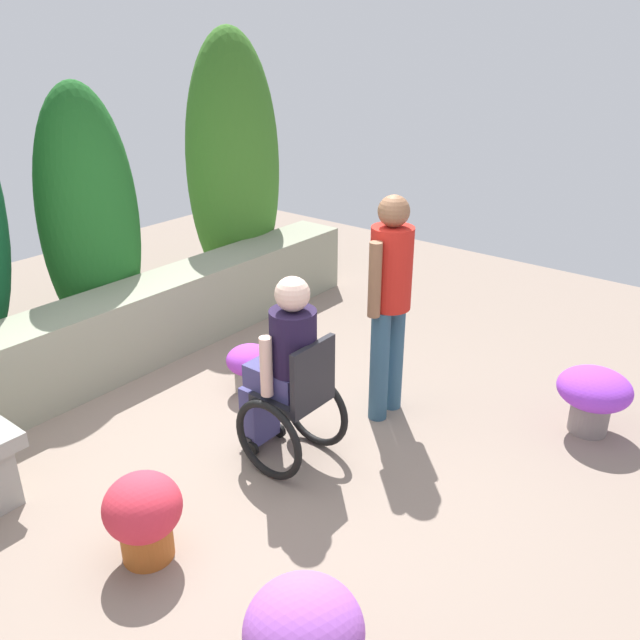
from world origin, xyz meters
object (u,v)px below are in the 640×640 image
flower_pot_red_accent (593,394)px  person_standing_companion (390,294)px  flower_pot_small_foreground (144,514)px  flower_pot_terracotta_by_wall (250,365)px  person_in_wheelchair (288,378)px

flower_pot_red_accent → person_standing_companion: bearing=118.5°
flower_pot_small_foreground → flower_pot_red_accent: bearing=-28.3°
flower_pot_terracotta_by_wall → flower_pot_red_accent: flower_pot_red_accent is taller
person_standing_companion → flower_pot_red_accent: bearing=-57.9°
person_in_wheelchair → flower_pot_small_foreground: 1.23m
flower_pot_small_foreground → person_in_wheelchair: bearing=-0.5°
flower_pot_red_accent → flower_pot_small_foreground: flower_pot_small_foreground is taller
person_standing_companion → flower_pot_red_accent: (0.71, -1.30, -0.67)m
person_in_wheelchair → flower_pot_red_accent: 2.21m
flower_pot_red_accent → flower_pot_small_foreground: (-2.79, 1.50, -0.02)m
person_in_wheelchair → flower_pot_small_foreground: (-1.18, 0.01, -0.33)m
person_in_wheelchair → person_standing_companion: person_standing_companion is taller
person_in_wheelchair → flower_pot_red_accent: size_ratio=2.56×
person_in_wheelchair → flower_pot_red_accent: (1.61, -1.49, -0.32)m
person_standing_companion → flower_pot_red_accent: size_ratio=3.24×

